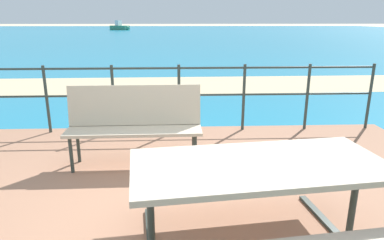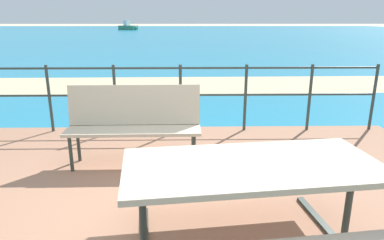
# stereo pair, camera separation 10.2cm
# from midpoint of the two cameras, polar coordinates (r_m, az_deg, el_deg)

# --- Properties ---
(ground_plane) EXTENTS (240.00, 240.00, 0.00)m
(ground_plane) POSITION_cam_midpoint_polar(r_m,az_deg,el_deg) (3.17, -2.62, -16.56)
(ground_plane) COLOR beige
(patio_paving) EXTENTS (6.40, 5.20, 0.06)m
(patio_paving) POSITION_cam_midpoint_polar(r_m,az_deg,el_deg) (3.15, -2.62, -16.11)
(patio_paving) COLOR #996B51
(patio_paving) RESTS_ON ground
(sea_water) EXTENTS (90.00, 90.00, 0.01)m
(sea_water) POSITION_cam_midpoint_polar(r_m,az_deg,el_deg) (42.69, -2.65, 14.12)
(sea_water) COLOR teal
(sea_water) RESTS_ON ground
(beach_strip) EXTENTS (54.03, 3.17, 0.01)m
(beach_strip) POSITION_cam_midpoint_polar(r_m,az_deg,el_deg) (9.37, -2.64, 5.86)
(beach_strip) COLOR tan
(beach_strip) RESTS_ON ground
(picnic_table) EXTENTS (1.87, 1.66, 0.74)m
(picnic_table) POSITION_cam_midpoint_polar(r_m,az_deg,el_deg) (2.41, 9.76, -10.39)
(picnic_table) COLOR tan
(picnic_table) RESTS_ON patio_paving
(park_bench) EXTENTS (1.55, 0.44, 0.92)m
(park_bench) POSITION_cam_midpoint_polar(r_m,az_deg,el_deg) (4.05, -10.21, 0.13)
(park_bench) COLOR #BCAD93
(park_bench) RESTS_ON patio_paving
(railing_fence) EXTENTS (5.94, 0.04, 1.02)m
(railing_fence) POSITION_cam_midpoint_polar(r_m,az_deg,el_deg) (5.18, -2.73, 4.88)
(railing_fence) COLOR #2D3833
(railing_fence) RESTS_ON patio_paving
(boat_near) EXTENTS (3.47, 2.50, 1.48)m
(boat_near) POSITION_cam_midpoint_polar(r_m,az_deg,el_deg) (57.39, -11.90, 14.84)
(boat_near) COLOR #338466
(boat_near) RESTS_ON sea_water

